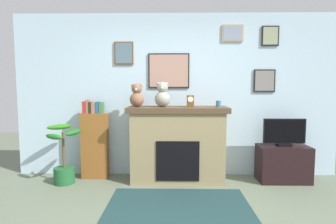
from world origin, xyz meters
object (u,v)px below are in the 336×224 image
object	(u,v)px
bookshelf	(95,142)
tv_stand	(283,164)
potted_plant	(64,163)
candle_jar	(218,104)
fireplace	(177,143)
mantel_clock	(190,101)
television	(284,133)
teddy_bear_brown	(162,96)
teddy_bear_cream	(137,96)

from	to	relation	value
bookshelf	tv_stand	bearing A→B (deg)	-1.97
potted_plant	candle_jar	distance (m)	2.48
fireplace	tv_stand	size ratio (longest dim) A/B	2.01
fireplace	mantel_clock	world-z (taller)	mantel_clock
tv_stand	television	distance (m)	0.48
fireplace	teddy_bear_brown	bearing A→B (deg)	-175.45
potted_plant	tv_stand	world-z (taller)	potted_plant
potted_plant	mantel_clock	xyz separation A→B (m)	(1.89, 0.16, 0.92)
fireplace	television	size ratio (longest dim) A/B	2.39
teddy_bear_brown	bookshelf	bearing A→B (deg)	175.20
television	teddy_bear_brown	distance (m)	1.93
bookshelf	mantel_clock	bearing A→B (deg)	-3.48
candle_jar	mantel_clock	world-z (taller)	mantel_clock
bookshelf	potted_plant	xyz separation A→B (m)	(-0.40, -0.25, -0.26)
fireplace	television	world-z (taller)	fireplace
fireplace	candle_jar	size ratio (longest dim) A/B	15.81
potted_plant	teddy_bear_brown	xyz separation A→B (m)	(1.47, 0.16, 1.00)
bookshelf	candle_jar	distance (m)	2.01
fireplace	television	xyz separation A→B (m)	(1.61, -0.03, 0.18)
bookshelf	candle_jar	xyz separation A→B (m)	(1.92, -0.09, 0.61)
potted_plant	television	distance (m)	3.34
fireplace	mantel_clock	bearing A→B (deg)	-5.62
bookshelf	candle_jar	size ratio (longest dim) A/B	13.06
fireplace	potted_plant	bearing A→B (deg)	-173.96
candle_jar	teddy_bear_cream	bearing A→B (deg)	-179.98
tv_stand	candle_jar	world-z (taller)	candle_jar
bookshelf	tv_stand	distance (m)	2.93
tv_stand	television	bearing A→B (deg)	-90.00
television	teddy_bear_brown	xyz separation A→B (m)	(-1.84, 0.01, 0.56)
teddy_bear_brown	potted_plant	bearing A→B (deg)	-173.73
television	teddy_bear_brown	world-z (taller)	teddy_bear_brown
television	potted_plant	bearing A→B (deg)	-177.41
candle_jar	fireplace	bearing A→B (deg)	178.35
potted_plant	teddy_bear_brown	bearing A→B (deg)	6.27
television	candle_jar	distance (m)	1.09
bookshelf	teddy_bear_brown	bearing A→B (deg)	-4.80
fireplace	teddy_bear_brown	distance (m)	0.77
candle_jar	teddy_bear_brown	size ratio (longest dim) A/B	0.25
tv_stand	candle_jar	xyz separation A→B (m)	(-1.00, 0.01, 0.91)
bookshelf	tv_stand	size ratio (longest dim) A/B	1.66
potted_plant	television	world-z (taller)	television
bookshelf	potted_plant	bearing A→B (deg)	-147.81
mantel_clock	television	bearing A→B (deg)	-0.44
candle_jar	teddy_bear_brown	bearing A→B (deg)	-179.97
candle_jar	bookshelf	bearing A→B (deg)	177.33
fireplace	potted_plant	xyz separation A→B (m)	(-1.70, -0.18, -0.26)
candle_jar	teddy_bear_brown	distance (m)	0.85
teddy_bear_brown	teddy_bear_cream	bearing A→B (deg)	179.99
potted_plant	tv_stand	size ratio (longest dim) A/B	1.16
tv_stand	mantel_clock	world-z (taller)	mantel_clock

